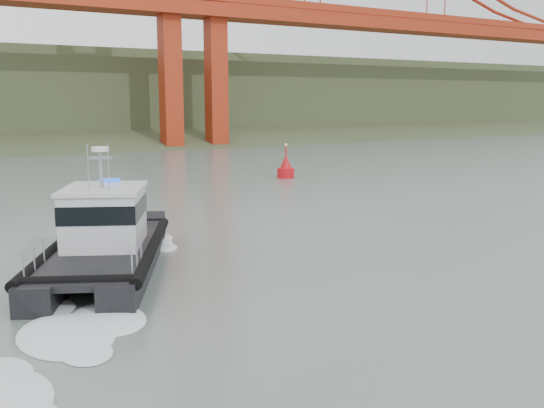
# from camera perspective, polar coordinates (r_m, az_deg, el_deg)

# --- Properties ---
(ground) EXTENTS (400.00, 400.00, 0.00)m
(ground) POSITION_cam_1_polar(r_m,az_deg,el_deg) (26.45, 13.37, -7.78)
(ground) COLOR slate
(ground) RESTS_ON ground
(headlands) EXTENTS (500.00, 105.36, 27.12)m
(headlands) POSITION_cam_1_polar(r_m,az_deg,el_deg) (144.70, -23.56, 8.68)
(headlands) COLOR #3A4829
(headlands) RESTS_ON ground
(patrol_boat) EXTENTS (9.30, 13.01, 5.96)m
(patrol_boat) POSITION_cam_1_polar(r_m,az_deg,el_deg) (29.12, -15.52, -3.21)
(patrol_boat) COLOR black
(patrol_boat) RESTS_ON ground
(nav_buoy) EXTENTS (1.78, 1.78, 3.70)m
(nav_buoy) POSITION_cam_1_polar(r_m,az_deg,el_deg) (61.69, 1.31, 3.38)
(nav_buoy) COLOR red
(nav_buoy) RESTS_ON ground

